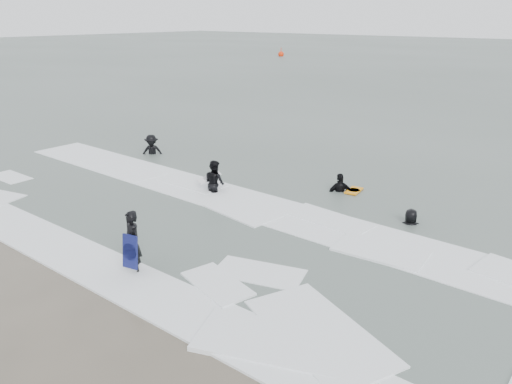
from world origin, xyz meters
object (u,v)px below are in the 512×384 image
Objects in this scene: surfer_breaker at (152,155)px; surfer_right_far at (410,225)px; surfer_wading at (215,192)px; buoy at (281,54)px; surfer_right_near at (340,192)px; surfer_centre at (135,272)px.

surfer_breaker is 14.23m from surfer_right_far.
surfer_wading is at bearing -59.56° from surfer_breaker.
surfer_wading is at bearing -55.78° from buoy.
surfer_right_near is (10.57, 1.17, 0.00)m from surfer_breaker.
surfer_centre is 9.52m from surfer_right_far.
surfer_centre reaches higher than surfer_right_far.
surfer_right_near is (4.02, 3.29, 0.00)m from surfer_wading.
surfer_right_near reaches higher than surfer_wading.
surfer_right_near reaches higher than surfer_breaker.
surfer_wading reaches higher than surfer_centre.
surfer_centre is 0.97× the size of surfer_breaker.
surfer_right_far is 1.05× the size of buoy.
surfer_centre is 1.09× the size of surfer_right_far.
surfer_wading is 1.11× the size of surfer_right_far.
surfer_breaker reaches higher than surfer_centre.
surfer_right_far is 74.34m from buoy.
surfer_centre is at bearing 123.72° from surfer_wading.
buoy is (-44.05, 55.56, 0.42)m from surfer_right_near.
surfer_right_near reaches higher than surfer_centre.
surfer_wading is 6.89m from surfer_breaker.
surfer_right_far is (7.68, 1.85, 0.00)m from surfer_wading.
surfer_right_far is (3.66, -1.45, 0.00)m from surfer_right_near.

